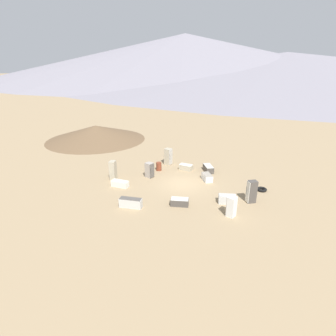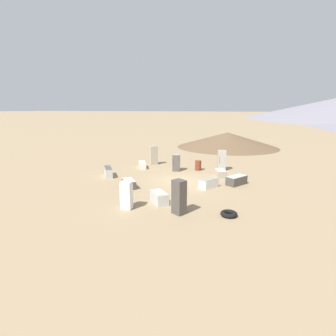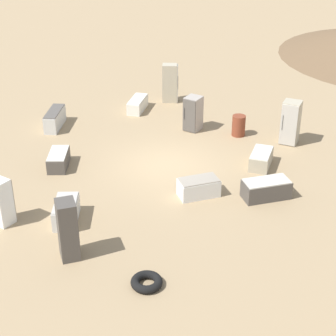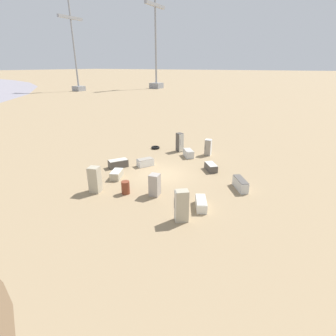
% 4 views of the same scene
% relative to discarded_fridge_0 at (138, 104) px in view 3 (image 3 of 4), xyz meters
% --- Properties ---
extents(ground_plane, '(1000.00, 1000.00, 0.00)m').
position_rel_discarded_fridge_0_xyz_m(ground_plane, '(3.41, 4.88, -0.30)').
color(ground_plane, '#9E8460').
extents(discarded_fridge_0, '(1.72, 1.31, 0.60)m').
position_rel_discarded_fridge_0_xyz_m(discarded_fridge_0, '(0.00, 0.00, 0.00)').
color(discarded_fridge_0, silver).
rests_on(discarded_fridge_0, ground_plane).
extents(discarded_fridge_1, '(0.83, 0.89, 1.91)m').
position_rel_discarded_fridge_0_xyz_m(discarded_fridge_1, '(9.71, 6.61, 0.66)').
color(discarded_fridge_1, '#4C4742').
rests_on(discarded_fridge_1, ground_plane).
extents(discarded_fridge_2, '(1.60, 1.35, 0.66)m').
position_rel_discarded_fridge_0_xyz_m(discarded_fridge_2, '(4.37, 7.27, 0.03)').
color(discarded_fridge_2, white).
rests_on(discarded_fridge_2, ground_plane).
extents(discarded_fridge_3, '(1.78, 1.53, 0.79)m').
position_rel_discarded_fridge_0_xyz_m(discarded_fridge_3, '(3.92, -1.38, 0.09)').
color(discarded_fridge_3, silver).
rests_on(discarded_fridge_3, ground_plane).
extents(discarded_fridge_4, '(0.83, 0.76, 1.54)m').
position_rel_discarded_fridge_0_xyz_m(discarded_fridge_4, '(0.03, 3.46, 0.47)').
color(discarded_fridge_4, '#A89E93').
rests_on(discarded_fridge_4, ground_plane).
extents(discarded_fridge_5, '(0.69, 0.68, 1.60)m').
position_rel_discarded_fridge_0_xyz_m(discarded_fridge_5, '(9.97, 3.58, 0.50)').
color(discarded_fridge_5, white).
rests_on(discarded_fridge_5, ground_plane).
extents(discarded_fridge_6, '(1.54, 1.48, 0.60)m').
position_rel_discarded_fridge_0_xyz_m(discarded_fridge_6, '(6.25, 1.79, 0.00)').
color(discarded_fridge_6, '#4C4742').
rests_on(discarded_fridge_6, ground_plane).
extents(discarded_fridge_7, '(0.90, 0.93, 1.92)m').
position_rel_discarded_fridge_0_xyz_m(discarded_fridge_7, '(-1.91, 0.41, 0.66)').
color(discarded_fridge_7, '#B2A88E').
rests_on(discarded_fridge_7, ground_plane).
extents(discarded_fridge_8, '(0.90, 0.89, 1.85)m').
position_rel_discarded_fridge_0_xyz_m(discarded_fridge_8, '(-1.62, 7.39, 0.63)').
color(discarded_fridge_8, '#B2A88E').
rests_on(discarded_fridge_8, ground_plane).
extents(discarded_fridge_9, '(1.58, 1.21, 0.61)m').
position_rel_discarded_fridge_0_xyz_m(discarded_fridge_9, '(0.98, 7.68, 0.01)').
color(discarded_fridge_9, '#B2A88E').
rests_on(discarded_fridge_9, ground_plane).
extents(discarded_fridge_10, '(1.55, 1.50, 0.71)m').
position_rel_discarded_fridge_0_xyz_m(discarded_fridge_10, '(8.53, 5.02, 0.06)').
color(discarded_fridge_10, silver).
rests_on(discarded_fridge_10, ground_plane).
extents(discarded_fridge_11, '(1.81, 1.55, 0.68)m').
position_rel_discarded_fridge_0_xyz_m(discarded_fridge_11, '(2.90, 9.14, 0.04)').
color(discarded_fridge_11, '#4C4742').
rests_on(discarded_fridge_11, ground_plane).
extents(scrap_tire, '(0.90, 0.90, 0.24)m').
position_rel_discarded_fridge_0_xyz_m(scrap_tire, '(9.17, 9.27, -0.18)').
color(scrap_tire, black).
rests_on(scrap_tire, ground_plane).
extents(rusty_barrel, '(0.58, 0.58, 0.91)m').
position_rel_discarded_fridge_0_xyz_m(rusty_barrel, '(-0.81, 5.34, 0.16)').
color(rusty_barrel, brown).
rests_on(rusty_barrel, ground_plane).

